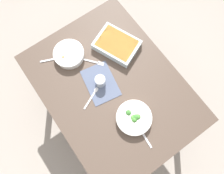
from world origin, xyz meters
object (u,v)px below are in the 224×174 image
Objects in this scene: spoon_spare at (93,95)px; spoon_by_broccoli at (142,132)px; broccoli_bowl at (134,118)px; baking_dish at (117,45)px; drink_cup at (100,81)px; spoon_by_stew at (56,59)px; stew_bowl at (69,54)px; fork_on_table at (94,62)px.

spoon_by_broccoli is at bearing -162.99° from spoon_spare.
spoon_spare is at bearing 24.21° from broccoli_bowl.
drink_cup is (-0.16, 0.26, 0.00)m from baking_dish.
spoon_by_stew is (0.67, 0.20, -0.03)m from broccoli_bowl.
spoon_by_stew is at bearing 10.17° from spoon_spare.
spoon_spare is at bearing 175.59° from stew_bowl.
broccoli_bowl is 1.42× the size of spoon_spare.
broccoli_bowl is 0.70m from spoon_by_stew.
stew_bowl is 1.49× the size of fork_on_table.
spoon_spare is at bearing -169.83° from spoon_by_stew.
fork_on_table is at bearing -17.52° from drink_cup.
stew_bowl is 0.64m from broccoli_bowl.
baking_dish is 2.06× the size of spoon_by_broccoli.
broccoli_bowl is at bearing -155.79° from spoon_spare.
broccoli_bowl is 1.35× the size of spoon_by_broccoli.
spoon_by_broccoli is at bearing -176.27° from drink_cup.
broccoli_bowl is 0.32m from spoon_spare.
stew_bowl reaches higher than spoon_spare.
broccoli_bowl reaches higher than fork_on_table.
broccoli_bowl reaches higher than spoon_by_stew.
spoon_spare is 0.25m from fork_on_table.
drink_cup is at bearing -154.66° from spoon_by_stew.
broccoli_bowl is 0.33m from drink_cup.
drink_cup is 0.48× the size of spoon_by_broccoli.
drink_cup is 0.44m from spoon_by_broccoli.
spoon_spare is at bearing 17.01° from spoon_by_broccoli.
baking_dish is 0.40m from spoon_spare.
spoon_spare is at bearing 144.60° from fork_on_table.
broccoli_bowl is 1.40× the size of spoon_by_stew.
stew_bowl is 0.19m from fork_on_table.
stew_bowl is at bearing 9.34° from broccoli_bowl.
fork_on_table is (0.16, -0.05, -0.04)m from drink_cup.
spoon_by_broccoli is at bearing -172.69° from stew_bowl.
spoon_by_stew is (0.34, 0.16, -0.03)m from drink_cup.
fork_on_table is at bearing 91.05° from baking_dish.
spoon_by_stew reaches higher than fork_on_table.
baking_dish reaches higher than spoon_by_stew.
baking_dish is (0.49, -0.22, 0.00)m from broccoli_bowl.
stew_bowl reaches higher than spoon_by_broccoli.
drink_cup is 0.51× the size of spoon_spare.
baking_dish is at bearing -20.73° from spoon_by_broccoli.
fork_on_table is (-0.14, -0.12, -0.03)m from stew_bowl.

